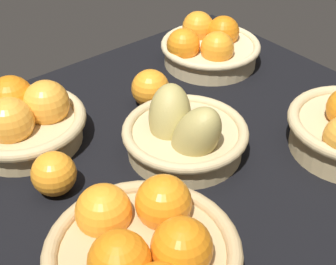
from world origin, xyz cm
name	(u,v)px	position (x,y,z in cm)	size (l,w,h in cm)	color
market_tray	(178,149)	(0.00, 0.00, 1.50)	(84.00, 72.00, 3.00)	black
basket_near_left	(209,47)	(-23.44, -17.71, 6.91)	(21.37, 21.37, 9.55)	#D3BC8C
basket_center_pears	(185,135)	(1.13, 2.82, 6.91)	(21.00, 21.00, 13.71)	tan
basket_far_right	(144,254)	(21.70, 18.89, 7.69)	(24.63, 24.63, 11.11)	tan
basket_near_right	(24,120)	(19.90, -17.35, 7.29)	(21.51, 21.51, 10.78)	tan
loose_orange_front_gap	(150,88)	(-3.61, -12.51, 6.63)	(7.26, 7.26, 7.26)	orange
loose_orange_back_gap	(54,174)	(22.36, -2.69, 6.44)	(6.89, 6.89, 6.89)	orange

